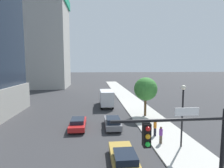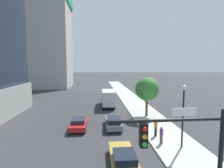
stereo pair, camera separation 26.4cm
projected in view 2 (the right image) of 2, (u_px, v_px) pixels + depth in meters
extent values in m
cube|color=#B2AFA8|center=(153.00, 121.00, 24.20)|extent=(4.78, 120.00, 0.15)
cube|color=#B2AFA8|center=(49.00, 42.00, 61.71)|extent=(14.51, 14.69, 31.78)
cube|color=#1E9E70|center=(47.00, 0.00, 60.20)|extent=(15.38, 15.57, 3.00)
cube|color=red|center=(58.00, 31.00, 57.35)|extent=(0.90, 0.90, 38.37)
cylinder|color=black|center=(167.00, 120.00, 7.56)|extent=(5.17, 0.14, 0.14)
cube|color=black|center=(143.00, 135.00, 7.54)|extent=(0.32, 0.36, 1.05)
sphere|color=red|center=(145.00, 129.00, 7.31)|extent=(0.22, 0.22, 0.22)
sphere|color=orange|center=(145.00, 137.00, 7.35)|extent=(0.22, 0.22, 0.22)
sphere|color=green|center=(144.00, 145.00, 7.39)|extent=(0.22, 0.22, 0.22)
cube|color=white|center=(184.00, 112.00, 7.58)|extent=(1.10, 0.04, 0.36)
cylinder|color=black|center=(183.00, 119.00, 16.16)|extent=(0.16, 0.16, 5.44)
sphere|color=silver|center=(184.00, 88.00, 15.85)|extent=(0.44, 0.44, 0.44)
cylinder|color=brown|center=(147.00, 107.00, 26.53)|extent=(0.36, 0.36, 2.79)
sphere|color=#387F33|center=(147.00, 89.00, 26.25)|extent=(3.50, 3.50, 3.50)
cube|color=red|center=(79.00, 124.00, 21.62)|extent=(1.88, 4.37, 0.58)
cube|color=#19212D|center=(79.00, 120.00, 21.41)|extent=(1.58, 2.14, 0.45)
cylinder|color=black|center=(74.00, 122.00, 23.05)|extent=(0.22, 0.69, 0.69)
cylinder|color=black|center=(86.00, 122.00, 23.19)|extent=(0.22, 0.69, 0.69)
cylinder|color=black|center=(70.00, 130.00, 20.11)|extent=(0.22, 0.69, 0.69)
cylinder|color=black|center=(85.00, 130.00, 20.24)|extent=(0.22, 0.69, 0.69)
cube|color=slate|center=(113.00, 123.00, 22.06)|extent=(1.86, 4.60, 0.65)
cube|color=#19212D|center=(114.00, 120.00, 21.20)|extent=(1.56, 2.14, 0.58)
cylinder|color=black|center=(106.00, 121.00, 23.57)|extent=(0.22, 0.62, 0.62)
cylinder|color=black|center=(118.00, 121.00, 23.70)|extent=(0.22, 0.62, 0.62)
cylinder|color=black|center=(107.00, 130.00, 20.47)|extent=(0.22, 0.62, 0.62)
cylinder|color=black|center=(121.00, 129.00, 20.60)|extent=(0.22, 0.62, 0.62)
cube|color=#AD8938|center=(122.00, 156.00, 13.92)|extent=(1.93, 4.34, 0.55)
cube|color=#19212D|center=(124.00, 157.00, 12.84)|extent=(1.62, 2.00, 0.52)
cylinder|color=black|center=(110.00, 151.00, 15.34)|extent=(0.22, 0.69, 0.69)
cylinder|color=black|center=(130.00, 150.00, 15.47)|extent=(0.22, 0.69, 0.69)
cube|color=silver|center=(107.00, 95.00, 35.88)|extent=(2.27, 1.98, 2.19)
cube|color=silver|center=(108.00, 98.00, 32.27)|extent=(2.27, 4.95, 2.56)
cylinder|color=black|center=(102.00, 101.00, 35.92)|extent=(0.30, 1.01, 1.01)
cylinder|color=black|center=(112.00, 101.00, 36.08)|extent=(0.30, 1.01, 1.01)
cylinder|color=black|center=(103.00, 107.00, 31.10)|extent=(0.30, 1.01, 1.01)
cylinder|color=black|center=(114.00, 106.00, 31.27)|extent=(0.30, 1.01, 1.01)
cylinder|color=black|center=(156.00, 132.00, 18.98)|extent=(0.28, 0.28, 0.87)
cylinder|color=orange|center=(156.00, 125.00, 18.90)|extent=(0.34, 0.34, 0.67)
sphere|color=tan|center=(156.00, 121.00, 18.85)|extent=(0.24, 0.24, 0.24)
cylinder|color=brown|center=(161.00, 140.00, 17.09)|extent=(0.28, 0.28, 0.83)
cylinder|color=purple|center=(161.00, 132.00, 17.01)|extent=(0.34, 0.34, 0.64)
sphere|color=brown|center=(162.00, 128.00, 16.97)|extent=(0.22, 0.22, 0.22)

